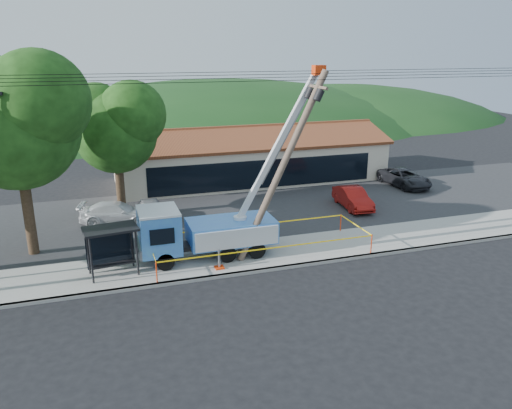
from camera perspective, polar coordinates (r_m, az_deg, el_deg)
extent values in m
plane|color=black|center=(23.82, 4.40, -9.42)|extent=(120.00, 120.00, 0.00)
cube|color=#A09C96|center=(25.55, 2.61, -7.26)|extent=(60.00, 0.25, 0.15)
cube|color=#A09C96|center=(27.18, 1.20, -5.68)|extent=(60.00, 4.00, 0.15)
cube|color=#28282B|center=(34.36, -3.18, -0.73)|extent=(60.00, 12.00, 0.10)
cube|color=beige|center=(42.43, -0.78, 5.12)|extent=(22.00, 8.00, 3.40)
cube|color=black|center=(38.77, 0.99, 3.52)|extent=(18.04, 0.08, 2.21)
cube|color=maroon|center=(40.13, 0.06, 7.61)|extent=(22.50, 4.53, 1.52)
cube|color=maroon|center=(43.90, -1.57, 8.45)|extent=(22.50, 4.53, 1.52)
cube|color=maroon|center=(41.91, -0.79, 8.93)|extent=(22.50, 0.30, 0.25)
cylinder|color=#332316|center=(29.03, -24.59, -0.63)|extent=(0.56, 0.56, 5.06)
sphere|color=#14330D|center=(28.11, -25.71, 7.88)|extent=(6.30, 6.30, 6.30)
sphere|color=#14330D|center=(26.98, -23.63, 10.78)|extent=(5.04, 5.04, 5.04)
cylinder|color=#332316|center=(33.75, -15.25, 1.95)|extent=(0.56, 0.56, 4.18)
sphere|color=#14330D|center=(33.01, -15.75, 8.00)|extent=(5.25, 5.25, 5.25)
sphere|color=#14330D|center=(33.55, -17.75, 9.61)|extent=(4.20, 4.20, 4.20)
sphere|color=#14330D|center=(32.22, -13.96, 9.97)|extent=(4.20, 4.20, 4.20)
ellipsoid|color=#153C16|center=(75.66, -23.15, 7.87)|extent=(78.40, 56.00, 28.00)
ellipsoid|color=#153C16|center=(77.55, -4.26, 9.40)|extent=(89.60, 64.00, 32.00)
ellipsoid|color=#153C16|center=(84.52, 9.21, 9.89)|extent=(72.80, 52.00, 26.00)
cylinder|color=black|center=(24.20, 2.07, 13.96)|extent=(60.00, 0.02, 0.02)
cylinder|color=black|center=(24.66, 1.66, 14.31)|extent=(60.00, 0.02, 0.02)
cylinder|color=black|center=(25.13, 1.27, 14.64)|extent=(60.00, 0.02, 0.02)
cylinder|color=black|center=(25.50, 0.96, 14.95)|extent=(60.00, 0.02, 0.02)
cylinder|color=black|center=(25.37, -10.32, -6.43)|extent=(0.90, 0.30, 0.90)
cylinder|color=black|center=(27.29, -10.95, -4.71)|extent=(0.90, 0.30, 0.90)
cylinder|color=black|center=(25.91, -3.28, -5.63)|extent=(0.90, 0.30, 0.90)
cylinder|color=black|center=(27.80, -4.40, -4.02)|extent=(0.90, 0.30, 0.90)
cylinder|color=black|center=(26.33, 0.09, -5.22)|extent=(0.90, 0.30, 0.90)
cylinder|color=black|center=(28.18, -1.23, -3.66)|extent=(0.90, 0.30, 0.90)
cube|color=black|center=(26.63, -5.12, -4.44)|extent=(6.59, 1.00, 0.25)
cube|color=#3B71D4|center=(25.86, -11.02, -3.01)|extent=(2.00, 2.40, 2.10)
cube|color=silver|center=(25.51, -11.16, -0.70)|extent=(2.00, 2.40, 0.12)
cube|color=black|center=(25.73, -13.13, -2.90)|extent=(0.08, 1.80, 0.90)
cube|color=gray|center=(26.06, -13.21, -4.88)|extent=(0.15, 2.30, 0.50)
cube|color=#3B71D4|center=(26.66, -2.86, -2.99)|extent=(4.60, 2.40, 1.20)
cylinder|color=silver|center=(26.63, -1.83, -1.97)|extent=(0.70, 0.70, 0.60)
cube|color=silver|center=(26.23, 2.51, 6.81)|extent=(4.43, 0.28, 7.67)
cube|color=gray|center=(26.29, 3.14, 7.38)|extent=(2.67, 0.18, 4.61)
cube|color=red|center=(26.43, 7.19, 15.00)|extent=(0.60, 0.50, 0.50)
cube|color=red|center=(25.37, -4.21, -7.19)|extent=(0.45, 0.45, 0.08)
cube|color=red|center=(29.02, -0.84, -3.89)|extent=(0.45, 0.45, 0.08)
cylinder|color=brown|center=(25.45, 2.97, 4.17)|extent=(4.81, 0.36, 9.68)
cube|color=brown|center=(25.57, 7.13, 13.12)|extent=(0.18, 2.00, 0.18)
cylinder|color=black|center=(26.01, 6.12, 12.49)|extent=(0.60, 0.40, 0.67)
cylinder|color=black|center=(25.00, 7.17, 12.26)|extent=(0.60, 0.40, 0.67)
cylinder|color=black|center=(24.55, -18.30, -6.10)|extent=(0.11, 0.11, 2.32)
cylinder|color=black|center=(24.83, -13.44, -5.41)|extent=(0.11, 0.11, 2.32)
cylinder|color=black|center=(25.62, -18.66, -5.14)|extent=(0.11, 0.11, 2.32)
cylinder|color=black|center=(25.89, -14.00, -4.49)|extent=(0.11, 0.11, 2.32)
cube|color=black|center=(24.78, -16.32, -2.70)|extent=(2.69, 1.85, 0.12)
cube|color=black|center=(25.78, -16.33, -4.78)|extent=(2.30, 0.34, 1.93)
cube|color=black|center=(25.44, -15.97, -6.58)|extent=(2.16, 0.65, 0.08)
cylinder|color=red|center=(24.14, -11.30, -7.57)|extent=(0.06, 0.06, 1.05)
cylinder|color=red|center=(27.64, 13.05, -4.40)|extent=(0.06, 0.06, 1.05)
cylinder|color=red|center=(30.54, 9.65, -2.07)|extent=(0.06, 0.06, 1.05)
cylinder|color=red|center=(27.41, -12.24, -4.53)|extent=(0.06, 0.06, 1.05)
cube|color=yellow|center=(25.12, 1.76, -5.02)|extent=(11.47, 0.01, 0.06)
cube|color=yellow|center=(28.91, 11.32, -2.30)|extent=(0.01, 3.57, 0.06)
cube|color=yellow|center=(28.28, -0.68, -2.39)|extent=(11.47, 0.01, 0.06)
cube|color=yellow|center=(25.58, -11.86, -4.98)|extent=(0.01, 3.57, 0.06)
imported|color=#A5A7AC|center=(32.87, -11.81, -2.03)|extent=(1.72, 4.00, 1.35)
imported|color=#9E140F|center=(35.54, 10.93, -0.49)|extent=(1.89, 4.41, 1.41)
imported|color=silver|center=(33.07, -15.48, -2.18)|extent=(4.93, 2.87, 1.34)
imported|color=black|center=(42.14, 16.51, 1.92)|extent=(2.61, 5.11, 1.38)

